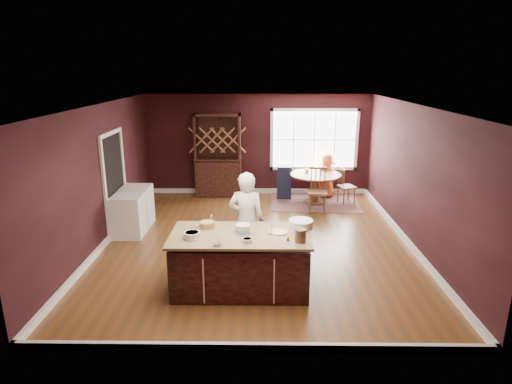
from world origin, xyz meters
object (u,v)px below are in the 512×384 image
high_chair (284,181)px  toddler (286,169)px  dining_table (315,182)px  baker (246,221)px  seated_woman (326,176)px  washer (129,216)px  chair_north (326,178)px  chair_south (318,190)px  kitchen_island (240,263)px  layer_cake (243,228)px  chair_east (347,185)px  dryer (137,206)px  hutch (218,155)px

high_chair → toddler: bearing=-32.2°
dining_table → baker: bearing=-113.5°
seated_woman → washer: 5.28m
seated_woman → toddler: bearing=-19.7°
dining_table → chair_north: (0.40, 0.76, -0.07)m
chair_south → chair_north: chair_south is taller
chair_south → washer: 4.37m
dining_table → kitchen_island: bearing=-110.6°
dining_table → seated_woman: size_ratio=1.09×
layer_cake → chair_south: bearing=66.1°
dining_table → chair_east: (0.79, -0.08, -0.05)m
dining_table → chair_south: size_ratio=1.20×
baker → chair_south: bearing=-109.5°
kitchen_island → chair_south: 4.11m
high_chair → washer: size_ratio=1.06×
kitchen_island → high_chair: bearing=79.3°
dining_table → high_chair: 0.87m
layer_cake → seated_woman: seated_woman is taller
chair_south → dryer: bearing=-160.8°
layer_cake → chair_east: 5.05m
baker → seated_woman: baker is taller
baker → chair_north: size_ratio=1.83×
seated_woman → high_chair: bearing=-20.9°
baker → dryer: bearing=-30.9°
chair_south → hutch: 2.90m
hutch → toddler: bearing=-7.3°
dining_table → toddler: toddler is taller
chair_east → hutch: hutch is taller
layer_cake → dryer: size_ratio=0.35×
dining_table → seated_woman: (0.35, 0.46, 0.06)m
chair_east → chair_south: chair_south is taller
chair_south → dryer: size_ratio=1.23×
chair_south → chair_north: (0.43, 1.54, -0.08)m
chair_south → washer: chair_south is taller
high_chair → dryer: 3.93m
baker → dining_table: bearing=-104.8°
kitchen_island → chair_south: chair_south is taller
chair_east → seated_woman: 0.71m
chair_north → toddler: (-1.15, -0.41, 0.34)m
layer_cake → washer: (-2.44, 2.10, -0.55)m
layer_cake → chair_east: (2.46, 4.38, -0.50)m
seated_woman → toddler: seated_woman is taller
washer → chair_north: bearing=34.7°
hutch → chair_east: bearing=-11.2°
chair_north → washer: bearing=30.4°
chair_north → layer_cake: bearing=64.2°
dining_table → chair_east: size_ratio=1.35×
chair_north → dryer: (-4.50, -2.48, -0.03)m
kitchen_island → layer_cake: (0.04, 0.07, 0.54)m
chair_east → high_chair: 1.64m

